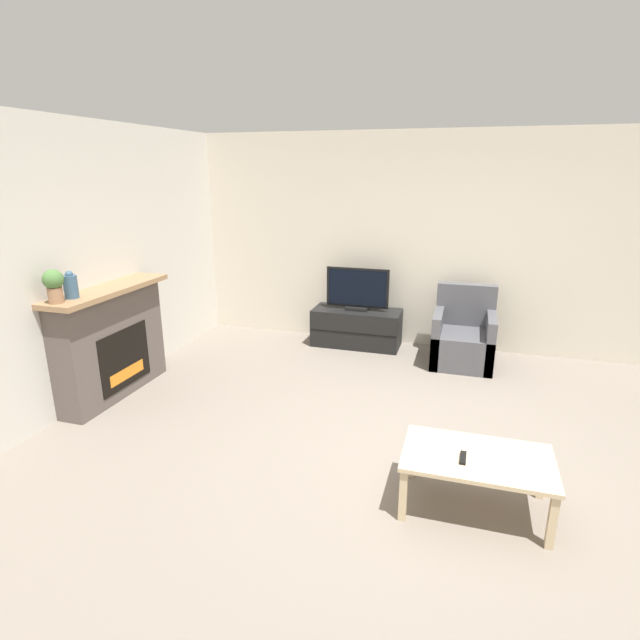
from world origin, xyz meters
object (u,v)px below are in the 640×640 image
at_px(tv, 357,291).
at_px(coffee_table, 477,463).
at_px(potted_plant, 54,284).
at_px(armchair, 463,339).
at_px(tv_stand, 357,328).
at_px(remote, 463,458).
at_px(fireplace, 111,341).
at_px(mantel_vase_left, 71,286).

bearing_deg(tv, coffee_table, -63.40).
height_order(potted_plant, armchair, potted_plant).
bearing_deg(tv, potted_plant, -125.97).
xyz_separation_m(tv_stand, armchair, (1.35, -0.23, 0.05)).
xyz_separation_m(armchair, remote, (0.06, -2.85, 0.12)).
xyz_separation_m(tv_stand, remote, (1.41, -3.08, 0.17)).
height_order(armchair, coffee_table, armchair).
xyz_separation_m(fireplace, mantel_vase_left, (0.02, -0.44, 0.67)).
xyz_separation_m(potted_plant, remote, (3.44, -0.29, -0.89)).
relative_size(armchair, remote, 6.02).
relative_size(mantel_vase_left, potted_plant, 0.85).
bearing_deg(remote, tv_stand, 115.91).
xyz_separation_m(potted_plant, armchair, (3.38, 2.56, -1.01)).
bearing_deg(mantel_vase_left, potted_plant, -90.00).
bearing_deg(tv_stand, mantel_vase_left, -127.80).
distance_m(potted_plant, tv, 3.50).
xyz_separation_m(tv, coffee_table, (1.51, -3.01, -0.39)).
height_order(mantel_vase_left, potted_plant, potted_plant).
height_order(potted_plant, tv_stand, potted_plant).
distance_m(mantel_vase_left, coffee_table, 3.67).
height_order(potted_plant, remote, potted_plant).
xyz_separation_m(fireplace, remote, (3.46, -0.90, -0.16)).
distance_m(tv_stand, tv, 0.50).
bearing_deg(armchair, fireplace, -150.21).
bearing_deg(armchair, mantel_vase_left, -144.85).
bearing_deg(mantel_vase_left, coffee_table, -6.46).
bearing_deg(fireplace, potted_plant, -88.45).
height_order(tv_stand, armchair, armchair).
height_order(mantel_vase_left, tv, mantel_vase_left).
bearing_deg(potted_plant, fireplace, 91.55).
xyz_separation_m(fireplace, coffee_table, (3.55, -0.84, -0.22)).
distance_m(fireplace, remote, 3.58).
height_order(fireplace, mantel_vase_left, mantel_vase_left).
bearing_deg(mantel_vase_left, fireplace, 92.20).
relative_size(potted_plant, tv_stand, 0.26).
distance_m(mantel_vase_left, potted_plant, 0.19).
height_order(tv_stand, coffee_table, tv_stand).
relative_size(mantel_vase_left, remote, 1.65).
xyz_separation_m(tv, armchair, (1.35, -0.23, -0.45)).
distance_m(mantel_vase_left, remote, 3.57).
bearing_deg(potted_plant, remote, -4.74).
bearing_deg(fireplace, mantel_vase_left, -87.80).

